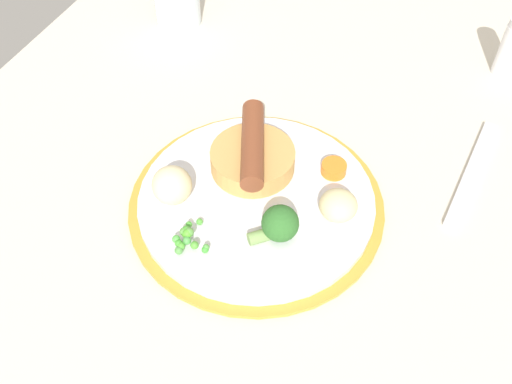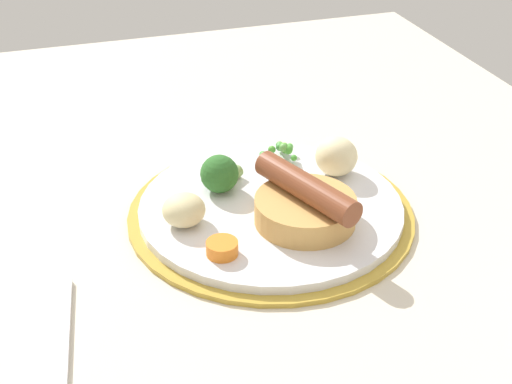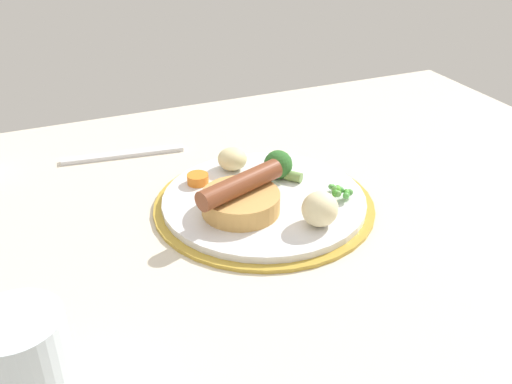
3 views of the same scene
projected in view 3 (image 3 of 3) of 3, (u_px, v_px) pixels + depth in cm
name	position (u px, v px, depth cm)	size (l,w,h in cm)	color
dining_table	(274.00, 223.00, 72.45)	(110.00, 80.00, 3.00)	beige
dinner_plate	(264.00, 203.00, 72.87)	(28.16, 28.16, 1.40)	#B79333
sausage_pudding	(241.00, 199.00, 68.36)	(12.03, 9.56, 4.99)	tan
pea_pile	(338.00, 192.00, 71.34)	(5.08, 3.84, 1.93)	#469431
broccoli_floret_near	(279.00, 165.00, 76.08)	(4.66, 4.94, 3.87)	#2D6628
potato_chunk_0	(232.00, 159.00, 78.47)	(4.05, 4.06, 3.04)	beige
potato_chunk_2	(320.00, 209.00, 65.95)	(4.42, 4.29, 4.14)	beige
carrot_slice_1	(198.00, 179.00, 75.30)	(2.85, 2.85, 1.28)	orange
fork	(123.00, 155.00, 85.63)	(18.00, 1.60, 0.60)	silver
drinking_glass	(29.00, 380.00, 41.07)	(6.73, 6.73, 11.47)	silver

